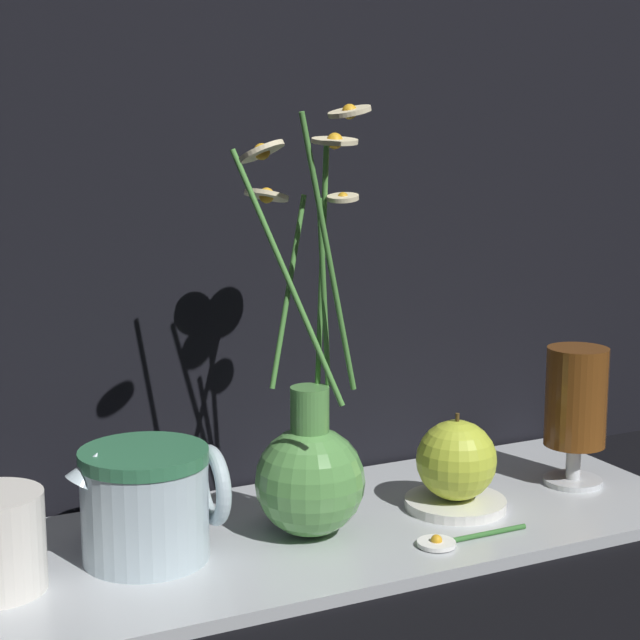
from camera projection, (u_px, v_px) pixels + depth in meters
name	position (u px, v px, depth m)	size (l,w,h in m)	color
ground_plane	(327.00, 537.00, 1.04)	(6.00, 6.00, 0.00)	black
shelf	(327.00, 531.00, 1.04)	(0.75, 0.28, 0.01)	#B2B7BC
vase_with_flowers	(310.00, 464.00, 1.00)	(0.15, 0.17, 0.40)	#59994C
ceramic_pitcher	(146.00, 496.00, 0.95)	(0.14, 0.12, 0.11)	silver
tea_glass	(576.00, 402.00, 1.14)	(0.07, 0.07, 0.15)	silver
saucer_plate	(455.00, 503.00, 1.08)	(0.10, 0.10, 0.01)	white
orange_fruit	(456.00, 460.00, 1.07)	(0.08, 0.08, 0.09)	#B7C638
loose_daisy	(449.00, 540.00, 0.99)	(0.12, 0.04, 0.01)	#336B2D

